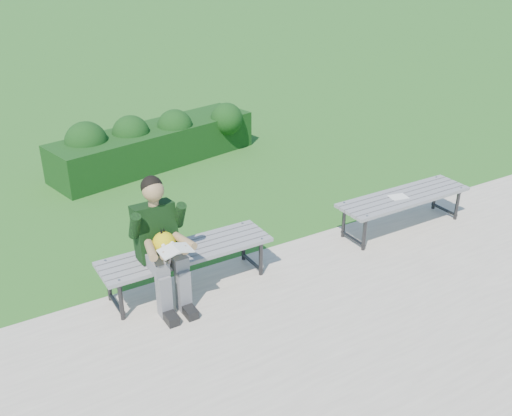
# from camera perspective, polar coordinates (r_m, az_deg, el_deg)

# --- Properties ---
(ground) EXTENTS (80.00, 80.00, 0.00)m
(ground) POSITION_cam_1_polar(r_m,az_deg,el_deg) (6.71, -0.05, -4.54)
(ground) COLOR #2B7217
(ground) RESTS_ON ground
(walkway) EXTENTS (30.00, 3.50, 0.02)m
(walkway) POSITION_cam_1_polar(r_m,az_deg,el_deg) (5.53, 9.52, -12.23)
(walkway) COLOR #BCB19B
(walkway) RESTS_ON ground
(hedge) EXTENTS (3.55, 1.58, 0.89)m
(hedge) POSITION_cam_1_polar(r_m,az_deg,el_deg) (9.35, -10.23, 6.59)
(hedge) COLOR #183C14
(hedge) RESTS_ON ground
(bench_left) EXTENTS (1.80, 0.50, 0.46)m
(bench_left) POSITION_cam_1_polar(r_m,az_deg,el_deg) (5.91, -6.97, -4.61)
(bench_left) COLOR gray
(bench_left) RESTS_ON walkway
(bench_right) EXTENTS (1.80, 0.50, 0.46)m
(bench_right) POSITION_cam_1_polar(r_m,az_deg,el_deg) (7.30, 14.56, 0.85)
(bench_right) COLOR gray
(bench_right) RESTS_ON walkway
(seated_boy) EXTENTS (0.56, 0.76, 1.31)m
(seated_boy) POSITION_cam_1_polar(r_m,az_deg,el_deg) (5.59, -9.52, -3.14)
(seated_boy) COLOR gray
(seated_boy) RESTS_ON walkway
(paper_sheet) EXTENTS (0.25, 0.20, 0.01)m
(paper_sheet) POSITION_cam_1_polar(r_m,az_deg,el_deg) (7.21, 14.05, 1.09)
(paper_sheet) COLOR white
(paper_sheet) RESTS_ON bench_right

